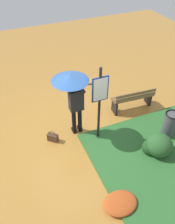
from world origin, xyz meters
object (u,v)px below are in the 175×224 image
trash_bin (170,125)px  person_with_umbrella (73,89)px  park_bench (133,99)px  handbag (53,137)px  info_sign_post (100,97)px

trash_bin → person_with_umbrella: bearing=-25.5°
park_bench → handbag: bearing=7.6°
handbag → person_with_umbrella: bearing=-174.0°
person_with_umbrella → info_sign_post: 0.72m
person_with_umbrella → trash_bin: (-2.46, 1.18, -1.13)m
trash_bin → handbag: bearing=-19.2°
park_bench → trash_bin: trash_bin is taller
info_sign_post → trash_bin: info_sign_post is taller
person_with_umbrella → handbag: bearing=6.0°
info_sign_post → trash_bin: bearing=159.1°
info_sign_post → handbag: size_ratio=6.22×
person_with_umbrella → info_sign_post: (-0.56, 0.45, -0.11)m
info_sign_post → trash_bin: 2.28m
info_sign_post → person_with_umbrella: bearing=-38.9°
info_sign_post → handbag: info_sign_post is taller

